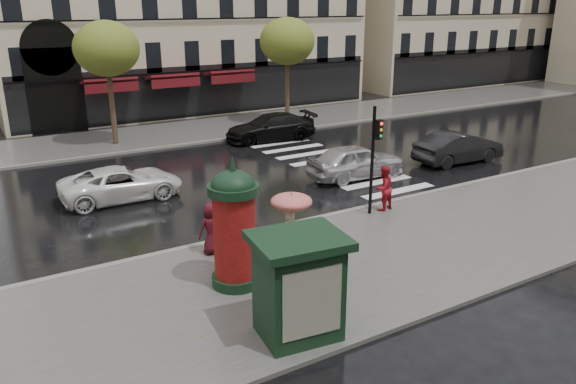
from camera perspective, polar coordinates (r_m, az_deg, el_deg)
ground at (r=17.45m, az=5.14°, el=-6.77°), size 160.00×160.00×0.00m
near_sidewalk at (r=17.06m, az=6.14°, el=-7.20°), size 90.00×7.00×0.12m
far_sidewalk at (r=33.82m, az=-14.22°, el=5.47°), size 90.00×6.00×0.12m
near_kerb at (r=19.70m, az=0.00°, el=-3.39°), size 90.00×0.25×0.14m
far_kerb at (r=31.03m, az=-12.54°, el=4.45°), size 90.00×0.25×0.14m
zebra_crossing at (r=28.07m, az=3.53°, el=3.23°), size 3.60×11.75×0.01m
tree_far_left at (r=31.59m, az=-17.96°, el=13.65°), size 3.40×3.40×6.64m
tree_far_right at (r=35.82m, az=-0.08°, el=15.02°), size 3.40×3.40×6.64m
woman_umbrella at (r=16.07m, az=0.35°, el=-2.64°), size 1.20×1.20×2.30m
woman_red at (r=21.03m, az=9.66°, el=0.39°), size 0.92×0.78×1.70m
man_burgundy at (r=17.33m, az=-7.81°, el=-3.69°), size 0.85×0.61×1.62m
morris_column at (r=15.01m, az=-5.47°, el=-3.31°), size 1.37×1.37×3.67m
traffic_light at (r=20.12m, az=8.78°, el=4.22°), size 0.28×0.39×3.96m
newsstand at (r=12.91m, az=1.05°, el=-9.43°), size 2.26×1.98×2.48m
car_silver at (r=25.20m, az=6.93°, el=3.13°), size 4.62×2.10×1.54m
car_darkgrey at (r=28.71m, az=16.93°, el=4.36°), size 4.69×1.83×1.52m
car_white at (r=23.24m, az=-16.55°, el=0.85°), size 4.79×2.25×1.32m
car_black at (r=32.07m, az=-1.80°, el=6.59°), size 5.39×2.73×1.50m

